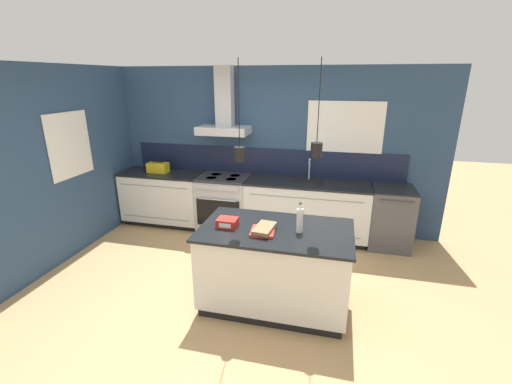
{
  "coord_description": "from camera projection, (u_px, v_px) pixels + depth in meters",
  "views": [
    {
      "loc": [
        1.17,
        -3.34,
        2.43
      ],
      "look_at": [
        0.2,
        0.65,
        1.05
      ],
      "focal_mm": 24.0,
      "sensor_mm": 36.0,
      "label": 1
    }
  ],
  "objects": [
    {
      "name": "counter_run_sink",
      "position": [
        306.0,
        210.0,
        5.35
      ],
      "size": [
        1.9,
        0.64,
        1.24
      ],
      "color": "black",
      "rests_on": "ground_plane"
    },
    {
      "name": "ground_plane",
      "position": [
        227.0,
        290.0,
        4.11
      ],
      "size": [
        16.0,
        16.0,
        0.0
      ],
      "primitive_type": "plane",
      "color": "tan",
      "rests_on": "ground"
    },
    {
      "name": "oven_range",
      "position": [
        224.0,
        203.0,
        5.65
      ],
      "size": [
        0.82,
        0.66,
        0.91
      ],
      "color": "#B5B5BA",
      "rests_on": "ground_plane"
    },
    {
      "name": "kitchen_island",
      "position": [
        275.0,
        266.0,
        3.75
      ],
      "size": [
        1.61,
        0.95,
        0.91
      ],
      "color": "black",
      "rests_on": "ground_plane"
    },
    {
      "name": "yellow_toolbox",
      "position": [
        158.0,
        167.0,
        5.74
      ],
      "size": [
        0.34,
        0.18,
        0.19
      ],
      "color": "gold",
      "rests_on": "counter_run_left"
    },
    {
      "name": "dishwasher",
      "position": [
        390.0,
        217.0,
        5.07
      ],
      "size": [
        0.6,
        0.65,
        0.91
      ],
      "color": "#4C4C51",
      "rests_on": "ground_plane"
    },
    {
      "name": "wall_back",
      "position": [
        262.0,
        147.0,
        5.52
      ],
      "size": [
        5.6,
        2.25,
        2.6
      ],
      "color": "navy",
      "rests_on": "ground_plane"
    },
    {
      "name": "bottle_on_island",
      "position": [
        300.0,
        220.0,
        3.49
      ],
      "size": [
        0.07,
        0.07,
        0.32
      ],
      "color": "silver",
      "rests_on": "kitchen_island"
    },
    {
      "name": "wall_left",
      "position": [
        78.0,
        160.0,
        4.88
      ],
      "size": [
        0.08,
        3.8,
        2.6
      ],
      "color": "navy",
      "rests_on": "ground_plane"
    },
    {
      "name": "book_stack",
      "position": [
        264.0,
        230.0,
        3.51
      ],
      "size": [
        0.26,
        0.34,
        0.07
      ],
      "color": "#B2332D",
      "rests_on": "kitchen_island"
    },
    {
      "name": "red_supply_box",
      "position": [
        227.0,
        223.0,
        3.64
      ],
      "size": [
        0.21,
        0.17,
        0.09
      ],
      "color": "red",
      "rests_on": "kitchen_island"
    },
    {
      "name": "counter_run_left",
      "position": [
        164.0,
        197.0,
        5.89
      ],
      "size": [
        1.38,
        0.64,
        0.91
      ],
      "color": "black",
      "rests_on": "ground_plane"
    }
  ]
}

